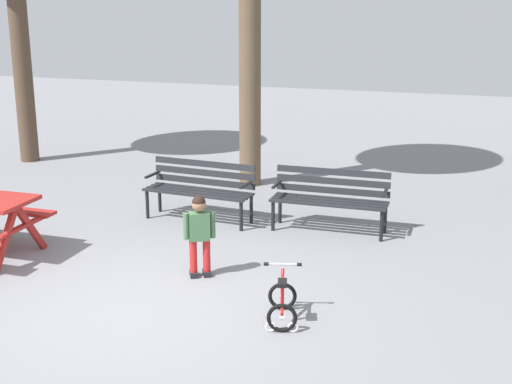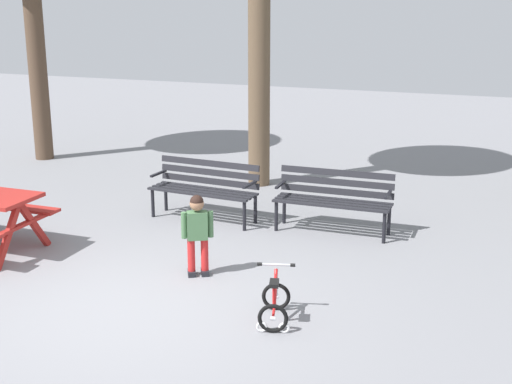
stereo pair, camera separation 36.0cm
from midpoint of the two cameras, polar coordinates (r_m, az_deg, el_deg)
ground at (r=7.70m, az=-11.29°, el=-9.18°), size 36.00×36.00×0.00m
park_bench_far_left at (r=10.33m, az=-5.45°, el=0.51°), size 1.63×0.57×0.85m
park_bench_left at (r=9.85m, az=4.94°, el=-0.24°), size 1.61×0.48×0.85m
child_standing at (r=8.23m, az=-5.80°, el=-3.05°), size 0.33×0.26×0.98m
kids_bicycle at (r=7.23m, az=0.67°, el=-8.82°), size 0.48×0.62×0.54m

